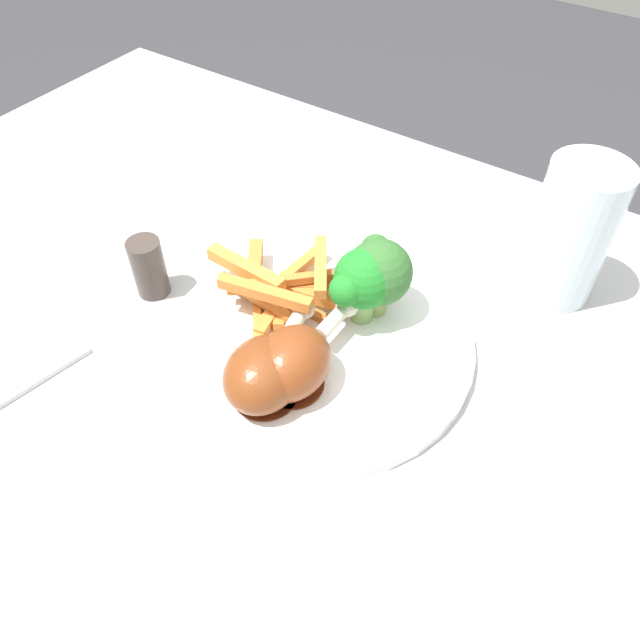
% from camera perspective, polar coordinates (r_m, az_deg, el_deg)
% --- Properties ---
extents(dining_table, '(1.26, 0.73, 0.73)m').
position_cam_1_polar(dining_table, '(0.58, 4.62, -14.03)').
color(dining_table, '#B7B7BC').
rests_on(dining_table, ground_plane).
extents(dinner_plate, '(0.26, 0.26, 0.01)m').
position_cam_1_polar(dinner_plate, '(0.53, 0.00, -1.93)').
color(dinner_plate, white).
rests_on(dinner_plate, dining_table).
extents(broccoli_floret_front, '(0.05, 0.06, 0.07)m').
position_cam_1_polar(broccoli_floret_front, '(0.51, 3.90, 3.50)').
color(broccoli_floret_front, '#7CA75C').
rests_on(broccoli_floret_front, dinner_plate).
extents(broccoli_floret_middle, '(0.06, 0.06, 0.07)m').
position_cam_1_polar(broccoli_floret_middle, '(0.52, 5.12, 4.46)').
color(broccoli_floret_middle, '#91A656').
rests_on(broccoli_floret_middle, dinner_plate).
extents(carrot_fries_pile, '(0.12, 0.13, 0.04)m').
position_cam_1_polar(carrot_fries_pile, '(0.54, -3.94, 3.04)').
color(carrot_fries_pile, orange).
rests_on(carrot_fries_pile, dinner_plate).
extents(chicken_drumstick_near, '(0.06, 0.12, 0.05)m').
position_cam_1_polar(chicken_drumstick_near, '(0.47, -2.33, -3.70)').
color(chicken_drumstick_near, '#57220F').
rests_on(chicken_drumstick_near, dinner_plate).
extents(chicken_drumstick_far, '(0.07, 0.12, 0.05)m').
position_cam_1_polar(chicken_drumstick_far, '(0.47, -5.00, -4.65)').
color(chicken_drumstick_far, '#52210E').
rests_on(chicken_drumstick_far, dinner_plate).
extents(water_glass, '(0.07, 0.07, 0.13)m').
position_cam_1_polar(water_glass, '(0.58, 21.92, 7.37)').
color(water_glass, silver).
rests_on(water_glass, dining_table).
extents(pepper_shaker, '(0.03, 0.03, 0.06)m').
position_cam_1_polar(pepper_shaker, '(0.58, -15.08, 4.89)').
color(pepper_shaker, '#423833').
rests_on(pepper_shaker, dining_table).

